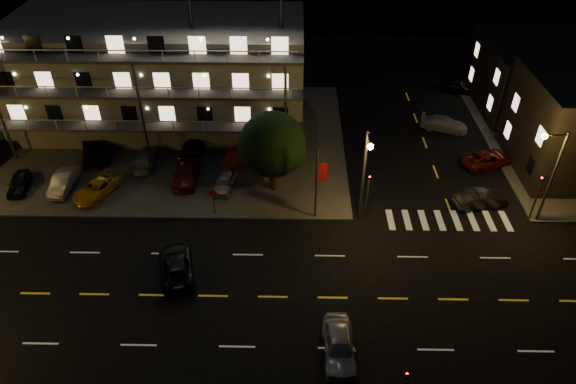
{
  "coord_description": "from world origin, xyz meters",
  "views": [
    {
      "loc": [
        3.45,
        -23.19,
        26.11
      ],
      "look_at": [
        2.86,
        8.0,
        2.78
      ],
      "focal_mm": 32.0,
      "sensor_mm": 36.0,
      "label": 1
    }
  ],
  "objects_px": {
    "lot_car_7": "(145,158)",
    "side_car_0": "(481,199)",
    "lot_car_2": "(97,189)",
    "tree": "(272,146)",
    "road_car_east": "(339,345)",
    "road_car_west": "(176,266)",
    "lot_car_4": "(225,182)"
  },
  "relations": [
    {
      "from": "lot_car_7",
      "to": "road_car_west",
      "type": "xyz_separation_m",
      "value": [
        5.41,
        -13.37,
        -0.12
      ]
    },
    {
      "from": "side_car_0",
      "to": "road_car_east",
      "type": "distance_m",
      "value": 19.06
    },
    {
      "from": "lot_car_2",
      "to": "side_car_0",
      "type": "xyz_separation_m",
      "value": [
        31.66,
        -0.74,
        -0.05
      ]
    },
    {
      "from": "lot_car_2",
      "to": "road_car_east",
      "type": "xyz_separation_m",
      "value": [
        19.27,
        -15.22,
        0.01
      ]
    },
    {
      "from": "tree",
      "to": "road_car_west",
      "type": "xyz_separation_m",
      "value": [
        -6.28,
        -9.89,
        -3.7
      ]
    },
    {
      "from": "lot_car_2",
      "to": "road_car_west",
      "type": "bearing_deg",
      "value": -22.7
    },
    {
      "from": "tree",
      "to": "road_car_east",
      "type": "height_order",
      "value": "tree"
    },
    {
      "from": "road_car_east",
      "to": "road_car_west",
      "type": "relative_size",
      "value": 0.93
    },
    {
      "from": "tree",
      "to": "road_car_east",
      "type": "relative_size",
      "value": 1.58
    },
    {
      "from": "road_car_west",
      "to": "lot_car_7",
      "type": "bearing_deg",
      "value": -83.02
    },
    {
      "from": "lot_car_7",
      "to": "road_car_west",
      "type": "bearing_deg",
      "value": 108.22
    },
    {
      "from": "road_car_west",
      "to": "road_car_east",
      "type": "bearing_deg",
      "value": 134.19
    },
    {
      "from": "lot_car_4",
      "to": "lot_car_7",
      "type": "distance_m",
      "value": 8.4
    },
    {
      "from": "side_car_0",
      "to": "road_car_east",
      "type": "xyz_separation_m",
      "value": [
        -12.39,
        -14.48,
        0.06
      ]
    },
    {
      "from": "lot_car_4",
      "to": "side_car_0",
      "type": "xyz_separation_m",
      "value": [
        21.06,
        -1.91,
        -0.07
      ]
    },
    {
      "from": "lot_car_7",
      "to": "side_car_0",
      "type": "height_order",
      "value": "lot_car_7"
    },
    {
      "from": "lot_car_7",
      "to": "side_car_0",
      "type": "xyz_separation_m",
      "value": [
        28.7,
        -5.38,
        -0.09
      ]
    },
    {
      "from": "tree",
      "to": "side_car_0",
      "type": "height_order",
      "value": "tree"
    },
    {
      "from": "lot_car_2",
      "to": "road_car_east",
      "type": "relative_size",
      "value": 0.98
    },
    {
      "from": "lot_car_2",
      "to": "lot_car_7",
      "type": "distance_m",
      "value": 5.51
    },
    {
      "from": "lot_car_2",
      "to": "lot_car_4",
      "type": "distance_m",
      "value": 10.67
    },
    {
      "from": "lot_car_7",
      "to": "side_car_0",
      "type": "distance_m",
      "value": 29.2
    },
    {
      "from": "lot_car_7",
      "to": "side_car_0",
      "type": "relative_size",
      "value": 1.03
    },
    {
      "from": "lot_car_2",
      "to": "lot_car_4",
      "type": "height_order",
      "value": "lot_car_4"
    },
    {
      "from": "tree",
      "to": "road_car_east",
      "type": "bearing_deg",
      "value": -74.26
    },
    {
      "from": "lot_car_2",
      "to": "lot_car_7",
      "type": "relative_size",
      "value": 0.99
    },
    {
      "from": "tree",
      "to": "road_car_west",
      "type": "relative_size",
      "value": 1.46
    },
    {
      "from": "side_car_0",
      "to": "lot_car_2",
      "type": "bearing_deg",
      "value": 76.17
    },
    {
      "from": "lot_car_7",
      "to": "road_car_east",
      "type": "bearing_deg",
      "value": 125.58
    },
    {
      "from": "lot_car_4",
      "to": "side_car_0",
      "type": "height_order",
      "value": "side_car_0"
    },
    {
      "from": "road_car_east",
      "to": "road_car_west",
      "type": "xyz_separation_m",
      "value": [
        -10.9,
        6.49,
        -0.09
      ]
    },
    {
      "from": "lot_car_7",
      "to": "road_car_east",
      "type": "distance_m",
      "value": 25.7
    }
  ]
}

